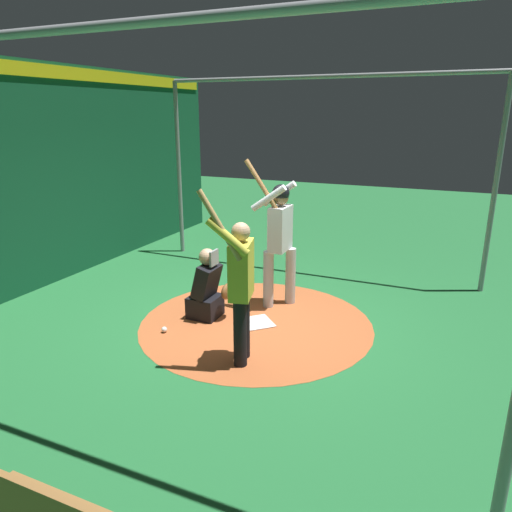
{
  "coord_description": "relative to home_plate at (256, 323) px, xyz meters",
  "views": [
    {
      "loc": [
        2.35,
        -5.31,
        2.72
      ],
      "look_at": [
        0.0,
        0.0,
        0.95
      ],
      "focal_mm": 33.12,
      "sensor_mm": 36.0,
      "label": 1
    }
  ],
  "objects": [
    {
      "name": "visitor",
      "position": [
        0.25,
        -0.98,
        0.93
      ],
      "size": [
        0.54,
        0.57,
        2.0
      ],
      "rotation": [
        0.0,
        0.0,
        0.27
      ],
      "color": "black",
      "rests_on": "ground"
    },
    {
      "name": "ground_plane",
      "position": [
        0.0,
        0.0,
        -0.01
      ],
      "size": [
        26.03,
        26.03,
        0.0
      ],
      "primitive_type": "plane",
      "color": "#216633"
    },
    {
      "name": "home_plate",
      "position": [
        0.0,
        0.0,
        0.0
      ],
      "size": [
        0.59,
        0.59,
        0.01
      ],
      "primitive_type": "cube",
      "rotation": [
        0.0,
        0.0,
        0.79
      ],
      "color": "white",
      "rests_on": "dirt_circle"
    },
    {
      "name": "back_wall",
      "position": [
        -3.83,
        0.0,
        1.74
      ],
      "size": [
        0.23,
        10.03,
        3.48
      ],
      "color": "#145133",
      "rests_on": "ground"
    },
    {
      "name": "cage_frame",
      "position": [
        0.0,
        0.0,
        2.27
      ],
      "size": [
        5.63,
        5.21,
        3.31
      ],
      "color": "gray",
      "rests_on": "ground"
    },
    {
      "name": "batter",
      "position": [
        0.04,
        0.74,
        1.07
      ],
      "size": [
        0.68,
        0.49,
        2.12
      ],
      "color": "#BCBCC0",
      "rests_on": "ground"
    },
    {
      "name": "catcher",
      "position": [
        -0.69,
        -0.07,
        0.38
      ],
      "size": [
        0.58,
        0.4,
        0.99
      ],
      "color": "black",
      "rests_on": "ground"
    },
    {
      "name": "baseball_0",
      "position": [
        -0.97,
        -0.73,
        0.03
      ],
      "size": [
        0.07,
        0.07,
        0.07
      ],
      "primitive_type": "sphere",
      "color": "white",
      "rests_on": "dirt_circle"
    },
    {
      "name": "dirt_circle",
      "position": [
        0.0,
        0.0,
        -0.01
      ],
      "size": [
        3.11,
        3.11,
        0.01
      ],
      "primitive_type": "cylinder",
      "color": "#AD562D",
      "rests_on": "ground"
    }
  ]
}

